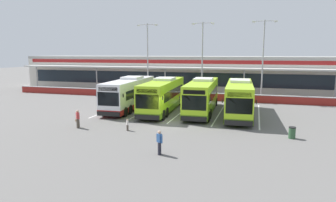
# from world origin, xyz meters

# --- Properties ---
(ground_plane) EXTENTS (200.00, 200.00, 0.00)m
(ground_plane) POSITION_xyz_m (0.00, 0.00, 0.00)
(ground_plane) COLOR #605E5B
(terminal_building) EXTENTS (70.00, 13.00, 6.00)m
(terminal_building) POSITION_xyz_m (-0.00, 26.91, 3.01)
(terminal_building) COLOR beige
(terminal_building) RESTS_ON ground
(red_barrier_wall) EXTENTS (60.00, 0.40, 1.10)m
(red_barrier_wall) POSITION_xyz_m (0.00, 14.50, 0.56)
(red_barrier_wall) COLOR maroon
(red_barrier_wall) RESTS_ON ground
(coach_bus_leftmost) EXTENTS (3.37, 12.26, 3.78)m
(coach_bus_leftmost) POSITION_xyz_m (-6.52, 5.81, 1.79)
(coach_bus_leftmost) COLOR silver
(coach_bus_leftmost) RESTS_ON ground
(coach_bus_left_centre) EXTENTS (3.37, 12.26, 3.78)m
(coach_bus_left_centre) POSITION_xyz_m (-2.23, 5.39, 1.79)
(coach_bus_left_centre) COLOR #9ED11E
(coach_bus_left_centre) RESTS_ON ground
(coach_bus_centre) EXTENTS (3.37, 12.26, 3.78)m
(coach_bus_centre) POSITION_xyz_m (2.20, 5.96, 1.79)
(coach_bus_centre) COLOR #9ED11E
(coach_bus_centre) RESTS_ON ground
(coach_bus_right_centre) EXTENTS (3.37, 12.26, 3.78)m
(coach_bus_right_centre) POSITION_xyz_m (6.30, 5.41, 1.79)
(coach_bus_right_centre) COLOR #9ED11E
(coach_bus_right_centre) RESTS_ON ground
(bay_stripe_far_west) EXTENTS (0.14, 13.00, 0.01)m
(bay_stripe_far_west) POSITION_xyz_m (-8.40, 6.00, 0.00)
(bay_stripe_far_west) COLOR silver
(bay_stripe_far_west) RESTS_ON ground
(bay_stripe_west) EXTENTS (0.14, 13.00, 0.01)m
(bay_stripe_west) POSITION_xyz_m (-4.20, 6.00, 0.00)
(bay_stripe_west) COLOR silver
(bay_stripe_west) RESTS_ON ground
(bay_stripe_mid_west) EXTENTS (0.14, 13.00, 0.01)m
(bay_stripe_mid_west) POSITION_xyz_m (0.00, 6.00, 0.00)
(bay_stripe_mid_west) COLOR silver
(bay_stripe_mid_west) RESTS_ON ground
(bay_stripe_centre) EXTENTS (0.14, 13.00, 0.01)m
(bay_stripe_centre) POSITION_xyz_m (4.20, 6.00, 0.00)
(bay_stripe_centre) COLOR silver
(bay_stripe_centre) RESTS_ON ground
(bay_stripe_mid_east) EXTENTS (0.14, 13.00, 0.01)m
(bay_stripe_mid_east) POSITION_xyz_m (8.40, 6.00, 0.00)
(bay_stripe_mid_east) COLOR silver
(bay_stripe_mid_east) RESTS_ON ground
(pedestrian_with_handbag) EXTENTS (0.59, 0.55, 1.62)m
(pedestrian_with_handbag) POSITION_xyz_m (-7.20, -4.20, 0.86)
(pedestrian_with_handbag) COLOR #4C4238
(pedestrian_with_handbag) RESTS_ON ground
(pedestrian_in_dark_coat) EXTENTS (0.49, 0.42, 1.62)m
(pedestrian_in_dark_coat) POSITION_xyz_m (1.99, -8.91, 0.87)
(pedestrian_in_dark_coat) COLOR black
(pedestrian_in_dark_coat) RESTS_ON ground
(pedestrian_child) EXTENTS (0.26, 0.29, 1.00)m
(pedestrian_child) POSITION_xyz_m (-2.55, -3.84, 0.54)
(pedestrian_child) COLOR #4C4238
(pedestrian_child) RESTS_ON ground
(lamp_post_west) EXTENTS (3.24, 0.28, 11.00)m
(lamp_post_west) POSITION_xyz_m (-8.17, 16.64, 6.29)
(lamp_post_west) COLOR #9E9EA3
(lamp_post_west) RESTS_ON ground
(lamp_post_centre) EXTENTS (3.24, 0.28, 11.00)m
(lamp_post_centre) POSITION_xyz_m (0.28, 16.62, 6.29)
(lamp_post_centre) COLOR #9E9EA3
(lamp_post_centre) RESTS_ON ground
(lamp_post_east) EXTENTS (3.24, 0.28, 11.00)m
(lamp_post_east) POSITION_xyz_m (8.70, 16.22, 6.29)
(lamp_post_east) COLOR #9E9EA3
(lamp_post_east) RESTS_ON ground
(litter_bin) EXTENTS (0.54, 0.54, 0.93)m
(litter_bin) POSITION_xyz_m (10.80, -2.43, 0.47)
(litter_bin) COLOR #2D5133
(litter_bin) RESTS_ON ground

